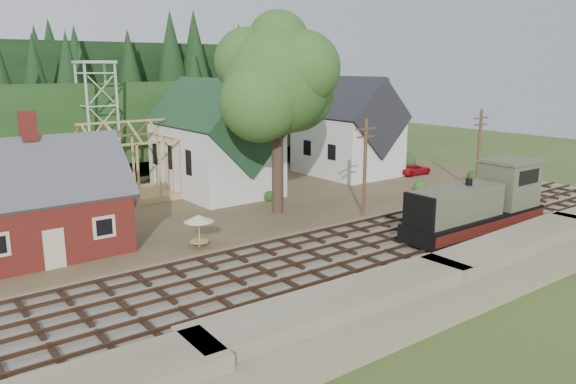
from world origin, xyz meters
TOP-DOWN VIEW (x-y plane):
  - ground at (0.00, 0.00)m, footprint 140.00×140.00m
  - embankment at (0.00, -8.50)m, footprint 64.00×5.00m
  - railroad_bed at (0.00, 0.00)m, footprint 64.00×11.00m
  - village_flat at (0.00, 18.00)m, footprint 64.00×26.00m
  - hillside at (0.00, 42.00)m, footprint 70.00×28.96m
  - ridge at (0.00, 58.00)m, footprint 80.00×20.00m
  - depot at (-16.00, 11.00)m, footprint 10.80×7.41m
  - church at (2.00, 19.68)m, footprint 8.40×15.17m
  - farmhouse at (18.00, 19.00)m, footprint 8.40×10.80m
  - timber_frame at (-6.00, 22.00)m, footprint 8.20×6.20m
  - lattice_tower at (-6.00, 28.00)m, footprint 3.20×3.20m
  - big_tree at (2.17, 10.08)m, footprint 10.90×8.40m
  - telegraph_pole_near at (7.00, 5.20)m, footprint 2.20×0.28m
  - telegraph_pole_far at (22.00, 5.20)m, footprint 2.20×0.28m
  - locomotive at (10.48, -3.00)m, footprint 12.66×3.16m
  - car_blue at (-13.37, 12.82)m, footprint 1.70×3.83m
  - car_red at (23.51, 14.14)m, footprint 4.18×1.96m
  - patio_set at (-7.33, 5.93)m, footprint 1.96×1.96m

SIDE VIEW (x-z plane):
  - ground at x=0.00m, z-range 0.00..0.00m
  - embankment at x=0.00m, z-range -0.80..0.80m
  - hillside at x=0.00m, z-range -6.37..6.37m
  - ridge at x=0.00m, z-range -6.00..6.00m
  - railroad_bed at x=0.00m, z-range 0.00..0.16m
  - village_flat at x=0.00m, z-range 0.00..0.30m
  - car_red at x=23.51m, z-range 0.30..1.46m
  - car_blue at x=-13.37m, z-range 0.30..1.58m
  - patio_set at x=-7.33m, z-range 1.07..3.25m
  - locomotive at x=10.48m, z-range -0.31..4.74m
  - depot at x=-16.00m, z-range -1.29..7.71m
  - timber_frame at x=-6.00m, z-range -0.23..6.76m
  - telegraph_pole_near at x=7.00m, z-range 0.25..8.25m
  - telegraph_pole_far at x=22.00m, z-range 0.25..8.25m
  - farmhouse at x=18.00m, z-range -0.43..10.17m
  - church at x=2.00m, z-range -1.32..11.68m
  - lattice_tower at x=-6.00m, z-range 3.97..16.10m
  - big_tree at x=2.17m, z-range 2.87..17.57m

